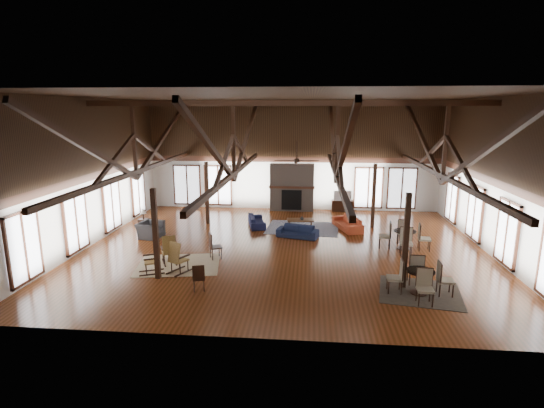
# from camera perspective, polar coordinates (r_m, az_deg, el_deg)

# --- Properties ---
(floor) EXTENTS (16.00, 16.00, 0.00)m
(floor) POSITION_cam_1_polar(r_m,az_deg,el_deg) (17.34, 1.63, -5.95)
(floor) COLOR brown
(floor) RESTS_ON ground
(ceiling) EXTENTS (16.00, 14.00, 0.02)m
(ceiling) POSITION_cam_1_polar(r_m,az_deg,el_deg) (16.44, 1.77, 14.28)
(ceiling) COLOR black
(ceiling) RESTS_ON wall_back
(wall_back) EXTENTS (16.00, 0.02, 6.00)m
(wall_back) POSITION_cam_1_polar(r_m,az_deg,el_deg) (23.56, 2.77, 6.48)
(wall_back) COLOR silver
(wall_back) RESTS_ON floor
(wall_front) EXTENTS (16.00, 0.02, 6.00)m
(wall_front) POSITION_cam_1_polar(r_m,az_deg,el_deg) (9.79, -0.87, -2.33)
(wall_front) COLOR silver
(wall_front) RESTS_ON floor
(wall_left) EXTENTS (0.02, 14.00, 6.00)m
(wall_left) POSITION_cam_1_polar(r_m,az_deg,el_deg) (18.89, -23.37, 3.92)
(wall_left) COLOR silver
(wall_left) RESTS_ON floor
(wall_right) EXTENTS (0.02, 14.00, 6.00)m
(wall_right) POSITION_cam_1_polar(r_m,az_deg,el_deg) (18.01, 28.06, 3.08)
(wall_right) COLOR silver
(wall_right) RESTS_ON floor
(roof_truss) EXTENTS (15.60, 14.07, 3.14)m
(roof_truss) POSITION_cam_1_polar(r_m,az_deg,el_deg) (16.50, 1.72, 7.43)
(roof_truss) COLOR black
(roof_truss) RESTS_ON wall_back
(post_grid) EXTENTS (8.16, 7.16, 3.05)m
(post_grid) POSITION_cam_1_polar(r_m,az_deg,el_deg) (16.92, 1.67, -1.05)
(post_grid) COLOR black
(post_grid) RESTS_ON floor
(fireplace) EXTENTS (2.50, 0.69, 2.60)m
(fireplace) POSITION_cam_1_polar(r_m,az_deg,el_deg) (23.48, 2.69, 2.23)
(fireplace) COLOR #706155
(fireplace) RESTS_ON floor
(ceiling_fan) EXTENTS (1.60, 1.60, 0.75)m
(ceiling_fan) POSITION_cam_1_polar(r_m,az_deg,el_deg) (15.52, 3.34, 5.98)
(ceiling_fan) COLOR black
(ceiling_fan) RESTS_ON roof_truss
(sofa_navy_front) EXTENTS (1.91, 1.15, 0.52)m
(sofa_navy_front) POSITION_cam_1_polar(r_m,az_deg,el_deg) (18.74, 3.45, -3.70)
(sofa_navy_front) COLOR #141C37
(sofa_navy_front) RESTS_ON floor
(sofa_navy_left) EXTENTS (1.87, 1.08, 0.51)m
(sofa_navy_left) POSITION_cam_1_polar(r_m,az_deg,el_deg) (20.47, -2.06, -2.29)
(sofa_navy_left) COLOR #131635
(sofa_navy_left) RESTS_ON floor
(sofa_orange) EXTENTS (2.16, 1.38, 0.59)m
(sofa_orange) POSITION_cam_1_polar(r_m,az_deg,el_deg) (20.26, 10.11, -2.53)
(sofa_orange) COLOR #B03F22
(sofa_orange) RESTS_ON floor
(coffee_table) EXTENTS (1.27, 0.73, 0.47)m
(coffee_table) POSITION_cam_1_polar(r_m,az_deg,el_deg) (19.98, 3.83, -2.23)
(coffee_table) COLOR brown
(coffee_table) RESTS_ON floor
(vase) EXTENTS (0.23, 0.23, 0.19)m
(vase) POSITION_cam_1_polar(r_m,az_deg,el_deg) (19.84, 4.05, -1.88)
(vase) COLOR #B2B2B2
(vase) RESTS_ON coffee_table
(armchair) EXTENTS (1.20, 1.09, 0.69)m
(armchair) POSITION_cam_1_polar(r_m,az_deg,el_deg) (19.43, -16.03, -3.34)
(armchair) COLOR #2A292C
(armchair) RESTS_ON floor
(side_table_lamp) EXTENTS (0.41, 0.41, 1.04)m
(side_table_lamp) POSITION_cam_1_polar(r_m,az_deg,el_deg) (20.63, -16.88, -2.32)
(side_table_lamp) COLOR black
(side_table_lamp) RESTS_ON floor
(rocking_chair_a) EXTENTS (0.77, 0.95, 1.08)m
(rocking_chair_a) POSITION_cam_1_polar(r_m,az_deg,el_deg) (15.94, -13.67, -6.09)
(rocking_chair_a) COLOR #A27F3D
(rocking_chair_a) RESTS_ON floor
(rocking_chair_b) EXTENTS (0.82, 0.99, 1.13)m
(rocking_chair_b) POSITION_cam_1_polar(r_m,az_deg,el_deg) (14.99, -12.65, -7.15)
(rocking_chair_b) COLOR #A27F3D
(rocking_chair_b) RESTS_ON floor
(rocking_chair_c) EXTENTS (0.95, 0.74, 1.08)m
(rocking_chair_c) POSITION_cam_1_polar(r_m,az_deg,el_deg) (15.21, -15.58, -7.11)
(rocking_chair_c) COLOR #A27F3D
(rocking_chair_c) RESTS_ON floor
(side_chair_a) EXTENTS (0.57, 0.57, 1.01)m
(side_chair_a) POSITION_cam_1_polar(r_m,az_deg,el_deg) (16.10, -7.92, -5.35)
(side_chair_a) COLOR black
(side_chair_a) RESTS_ON floor
(side_chair_b) EXTENTS (0.46, 0.46, 0.88)m
(side_chair_b) POSITION_cam_1_polar(r_m,az_deg,el_deg) (13.43, -9.84, -9.49)
(side_chair_b) COLOR black
(side_chair_b) RESTS_ON floor
(cafe_table_near) EXTENTS (1.99, 1.99, 1.04)m
(cafe_table_near) POSITION_cam_1_polar(r_m,az_deg,el_deg) (13.84, 19.28, -9.33)
(cafe_table_near) COLOR black
(cafe_table_near) RESTS_ON floor
(cafe_table_far) EXTENTS (2.07, 2.07, 1.06)m
(cafe_table_far) POSITION_cam_1_polar(r_m,az_deg,el_deg) (17.90, 17.39, -4.16)
(cafe_table_far) COLOR black
(cafe_table_far) RESTS_ON floor
(cup_near) EXTENTS (0.17, 0.17, 0.10)m
(cup_near) POSITION_cam_1_polar(r_m,az_deg,el_deg) (13.69, 19.63, -8.35)
(cup_near) COLOR #B2B2B2
(cup_near) RESTS_ON cafe_table_near
(cup_far) EXTENTS (0.14, 0.14, 0.09)m
(cup_far) POSITION_cam_1_polar(r_m,az_deg,el_deg) (17.78, 17.49, -3.34)
(cup_far) COLOR #B2B2B2
(cup_far) RESTS_ON cafe_table_far
(tv_console) EXTENTS (1.19, 0.45, 0.60)m
(tv_console) POSITION_cam_1_polar(r_m,az_deg,el_deg) (23.81, 9.47, -0.22)
(tv_console) COLOR black
(tv_console) RESTS_ON floor
(television) EXTENTS (0.97, 0.20, 0.55)m
(television) POSITION_cam_1_polar(r_m,az_deg,el_deg) (23.68, 9.43, 1.14)
(television) COLOR #B2B2B2
(television) RESTS_ON tv_console
(rug_tan) EXTENTS (3.24, 2.73, 0.01)m
(rug_tan) POSITION_cam_1_polar(r_m,az_deg,el_deg) (15.91, -12.45, -7.98)
(rug_tan) COLOR #CCB48E
(rug_tan) RESTS_ON floor
(rug_navy) EXTENTS (3.51, 2.74, 0.01)m
(rug_navy) POSITION_cam_1_polar(r_m,az_deg,el_deg) (20.21, 4.14, -3.24)
(rug_navy) COLOR #1A214A
(rug_navy) RESTS_ON floor
(rug_dark) EXTENTS (2.74, 2.57, 0.01)m
(rug_dark) POSITION_cam_1_polar(r_m,az_deg,el_deg) (14.12, 19.26, -11.12)
(rug_dark) COLOR black
(rug_dark) RESTS_ON floor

